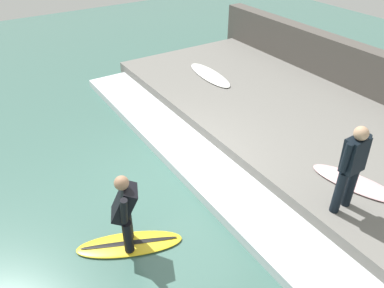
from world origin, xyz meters
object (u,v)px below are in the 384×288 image
surfboard_waiting_near (355,183)px  surfboard_spare (210,75)px  surfboard_riding (130,244)px  surfer_waiting_near (352,165)px  surfer_riding (125,209)px

surfboard_waiting_near → surfboard_spare: same height
surfboard_waiting_near → surfboard_spare: 5.44m
surfboard_riding → surfer_waiting_near: 3.75m
surfer_waiting_near → surfboard_waiting_near: surfer_waiting_near is taller
surfer_riding → surfboard_spare: surfer_riding is taller
surfer_riding → surfboard_waiting_near: 4.13m
surfboard_waiting_near → surfer_waiting_near: bearing=-161.2°
surfboard_riding → surfboard_spare: surfboard_spare is taller
surfboard_riding → surfer_riding: size_ratio=1.30×
surfer_waiting_near → surfboard_spare: (1.27, 5.66, -0.86)m
surfboard_waiting_near → surfboard_spare: bearing=84.2°
surfboard_riding → surfer_riding: 0.79m
surfboard_spare → surfer_riding: bearing=-137.1°
surfer_waiting_near → surfboard_waiting_near: (0.73, 0.25, -0.86)m
surfboard_spare → surfer_waiting_near: bearing=-102.7°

